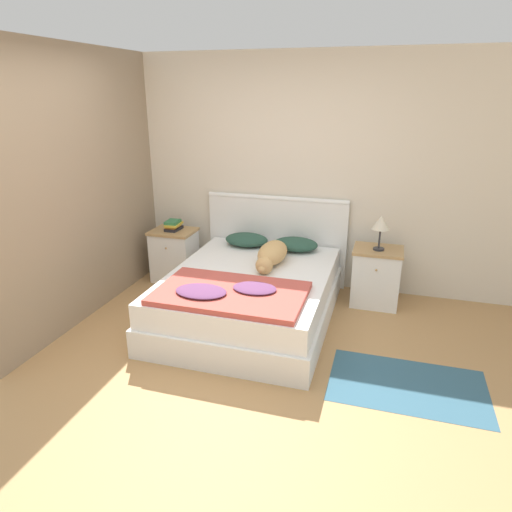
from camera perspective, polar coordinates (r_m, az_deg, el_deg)
The scene contains 14 objects.
ground_plane at distance 3.78m, azimuth -6.39°, elevation -14.69°, with size 16.00×16.00×0.00m, color tan.
wall_back at distance 5.21m, azimuth 2.28°, elevation 10.36°, with size 9.00×0.06×2.55m.
wall_side_left at distance 4.89m, azimuth -19.28°, elevation 8.65°, with size 0.06×3.10×2.55m.
bed at distance 4.49m, azimuth -0.73°, elevation -5.05°, with size 1.55×1.99×0.49m.
headboard at distance 5.30m, azimuth 2.54°, elevation 2.29°, with size 1.63×0.06×1.03m.
nightstand_left at distance 5.49m, azimuth -10.14°, elevation 0.12°, with size 0.50×0.42×0.62m.
nightstand_right at distance 4.94m, azimuth 14.76°, elevation -2.49°, with size 0.50×0.42×0.62m.
pillow_left at distance 5.14m, azimuth -1.19°, elevation 2.05°, with size 0.49×0.35×0.14m.
pillow_right at distance 5.00m, azimuth 4.97°, elevation 1.48°, with size 0.49×0.35×0.14m.
quilt at distance 3.89m, azimuth -3.36°, elevation -4.59°, with size 1.27×0.78×0.09m.
dog at distance 4.58m, azimuth 1.98°, elevation 0.20°, with size 0.28×0.79×0.21m.
book_stack at distance 5.39m, azimuth -10.29°, elevation 3.79°, with size 0.18×0.24×0.11m.
table_lamp at distance 4.73m, azimuth 15.35°, elevation 3.87°, with size 0.18×0.18×0.36m.
rug at distance 3.84m, azimuth 18.39°, elevation -15.08°, with size 1.18×0.73×0.00m.
Camera 1 is at (1.28, -2.84, 2.14)m, focal length 32.00 mm.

